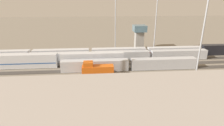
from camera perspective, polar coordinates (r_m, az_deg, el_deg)
The scene contains 16 objects.
ground_plane at distance 65.50m, azimuth -4.88°, elevation -1.62°, with size 400.00×400.00×0.00m, color #756B5B.
track_bed_0 at distance 77.27m, azimuth -4.90°, elevation 1.78°, with size 140.00×2.80×0.12m, color #3D3833.
track_bed_1 at distance 72.53m, azimuth -4.89°, elevation 0.57°, with size 140.00×2.80×0.12m, color #3D3833.
track_bed_2 at distance 67.82m, azimuth -4.88°, elevation -0.81°, with size 140.00×2.80×0.12m, color #3D3833.
track_bed_3 at distance 63.16m, azimuth -4.87°, elevation -2.39°, with size 140.00×2.80×0.12m, color #3D3833.
track_bed_4 at distance 58.55m, azimuth -4.86°, elevation -4.22°, with size 140.00×2.80×0.12m, color #4C443D.
track_bed_5 at distance 54.02m, azimuth -4.85°, elevation -6.37°, with size 140.00×2.80×0.12m, color #4C443D.
train_on_track_1 at distance 71.97m, azimuth -6.94°, elevation 1.99°, with size 95.60×3.00×3.80m.
train_on_track_4 at distance 57.74m, azimuth -4.76°, elevation -2.31°, with size 10.00×3.00×5.00m.
train_on_track_2 at distance 71.94m, azimuth -25.87°, elevation 0.58°, with size 71.40×3.06×5.00m.
train_on_track_0 at distance 76.86m, azimuth -8.42°, elevation 3.10°, with size 139.00×3.06×4.40m.
train_on_track_3 at distance 63.41m, azimuth 5.58°, elevation -0.42°, with size 47.20×3.00×3.80m.
light_mast_0 at distance 77.41m, azimuth 1.13°, elevation 16.97°, with size 2.80×0.70×32.25m.
light_mast_2 at distance 80.20m, azimuth 14.04°, elevation 16.88°, with size 2.80×0.70×33.19m.
light_mast_3 at distance 53.62m, azimuth 27.26°, elevation 11.50°, with size 2.80×0.70×28.53m.
control_tower at distance 89.73m, azimuth 8.62°, elevation 8.69°, with size 6.00×6.00×11.76m.
Camera 1 is at (-0.55, 61.05, 23.72)m, focal length 28.92 mm.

